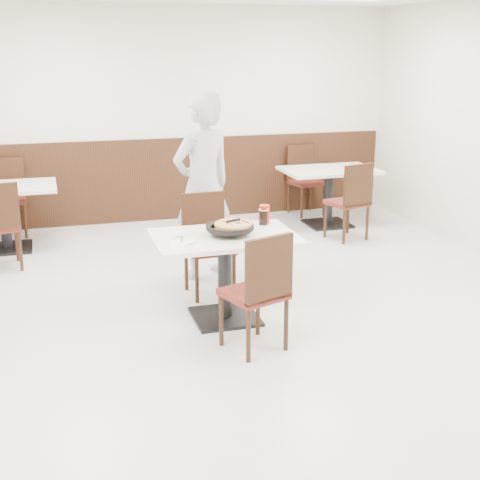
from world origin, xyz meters
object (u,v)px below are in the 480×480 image
object	(u,v)px
chair_near	(254,291)
bg_table_right	(328,197)
bg_chair_right_near	(347,201)
side_plate	(185,241)
cola_glass	(263,217)
bg_chair_left_far	(8,199)
pizza_pan	(230,230)
diner_person	(203,186)
main_table	(225,277)
red_cup	(264,214)
bg_table_left	(5,218)
chair_far	(209,246)
bg_chair_right_far	(307,181)
pizza	(234,226)

from	to	relation	value
chair_near	bg_table_right	xyz separation A→B (m)	(2.06, 3.30, -0.10)
bg_chair_right_near	side_plate	bearing A→B (deg)	-153.98
cola_glass	bg_chair_left_far	distance (m)	3.83
cola_glass	side_plate	bearing A→B (deg)	-155.31
side_plate	bg_chair_right_near	distance (m)	3.23
side_plate	pizza_pan	bearing A→B (deg)	15.16
diner_person	bg_chair_right_near	size ratio (longest dim) A/B	1.97
cola_glass	diner_person	distance (m)	0.99
main_table	pizza_pan	world-z (taller)	pizza_pan
side_plate	cola_glass	xyz separation A→B (m)	(0.78, 0.36, 0.06)
red_cup	bg_table_left	bearing A→B (deg)	134.64
chair_far	bg_chair_left_far	world-z (taller)	same
cola_glass	bg_chair_right_near	world-z (taller)	bg_chair_right_near
diner_person	bg_chair_right_far	xyz separation A→B (m)	(1.98, 2.14, -0.46)
cola_glass	bg_chair_left_far	bearing A→B (deg)	127.12
chair_near	bg_table_right	distance (m)	3.89
chair_near	cola_glass	bearing A→B (deg)	48.21
chair_far	bg_chair_right_far	size ratio (longest dim) A/B	1.00
pizza_pan	red_cup	bearing A→B (deg)	37.32
bg_chair_left_far	chair_near	bearing A→B (deg)	115.56
chair_far	side_plate	distance (m)	0.87
side_plate	red_cup	distance (m)	0.92
main_table	side_plate	world-z (taller)	side_plate
red_cup	bg_chair_right_near	world-z (taller)	bg_chair_right_near
bg_chair_right_far	bg_chair_right_near	bearing A→B (deg)	80.06
pizza_pan	side_plate	size ratio (longest dim) A/B	2.29
bg_chair_right_near	red_cup	bearing A→B (deg)	-148.68
bg_chair_right_near	diner_person	bearing A→B (deg)	-172.17
pizza_pan	bg_chair_right_near	bearing A→B (deg)	44.78
bg_table_right	bg_table_left	bearing A→B (deg)	179.77
chair_far	side_plate	xyz separation A→B (m)	(-0.38, -0.73, 0.28)
main_table	pizza_pan	size ratio (longest dim) A/B	3.26
pizza_pan	bg_table_left	size ratio (longest dim) A/B	0.31
main_table	bg_chair_right_far	distance (m)	3.90
pizza_pan	cola_glass	world-z (taller)	cola_glass
pizza	bg_table_left	distance (m)	3.34
pizza	bg_table_right	distance (m)	3.35
chair_far	side_plate	size ratio (longest dim) A/B	5.91
pizza	bg_chair_right_near	xyz separation A→B (m)	(1.98, 1.96, -0.34)
bg_table_left	bg_table_right	xyz separation A→B (m)	(4.02, -0.02, 0.00)
bg_table_left	bg_table_right	size ratio (longest dim) A/B	1.00
pizza_pan	bg_table_left	distance (m)	3.35
main_table	chair_near	distance (m)	0.64
bg_chair_left_far	bg_chair_right_far	world-z (taller)	same
chair_near	pizza_pan	world-z (taller)	chair_near
diner_person	bg_chair_right_far	bearing A→B (deg)	-156.74
bg_chair_right_far	cola_glass	bearing A→B (deg)	51.69
side_plate	diner_person	bearing A→B (deg)	70.68
main_table	pizza	bearing A→B (deg)	23.54
chair_far	cola_glass	xyz separation A→B (m)	(0.41, -0.37, 0.34)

